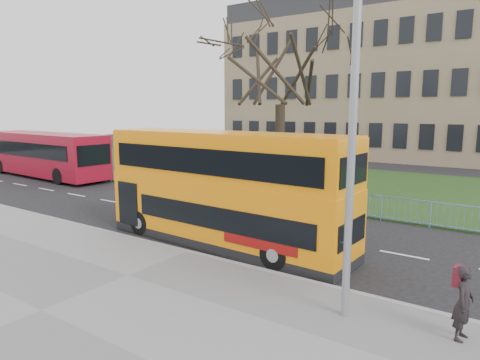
{
  "coord_description": "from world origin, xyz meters",
  "views": [
    {
      "loc": [
        9.24,
        -11.87,
        4.8
      ],
      "look_at": [
        0.38,
        1.0,
        2.22
      ],
      "focal_mm": 32.0,
      "sensor_mm": 36.0,
      "label": 1
    }
  ],
  "objects_px": {
    "red_bus": "(45,154)",
    "street_lamp": "(348,103)",
    "yellow_bus": "(224,186)",
    "pedestrian": "(464,303)"
  },
  "relations": [
    {
      "from": "yellow_bus",
      "to": "street_lamp",
      "type": "bearing_deg",
      "value": -25.62
    },
    {
      "from": "yellow_bus",
      "to": "pedestrian",
      "type": "xyz_separation_m",
      "value": [
        7.98,
        -2.58,
        -1.23
      ]
    },
    {
      "from": "red_bus",
      "to": "street_lamp",
      "type": "bearing_deg",
      "value": -15.24
    },
    {
      "from": "street_lamp",
      "to": "pedestrian",
      "type": "bearing_deg",
      "value": 5.77
    },
    {
      "from": "red_bus",
      "to": "yellow_bus",
      "type": "bearing_deg",
      "value": -12.19
    },
    {
      "from": "yellow_bus",
      "to": "red_bus",
      "type": "xyz_separation_m",
      "value": [
        -20.05,
        5.35,
        -0.46
      ]
    },
    {
      "from": "red_bus",
      "to": "pedestrian",
      "type": "height_order",
      "value": "red_bus"
    },
    {
      "from": "yellow_bus",
      "to": "red_bus",
      "type": "bearing_deg",
      "value": 167.58
    },
    {
      "from": "red_bus",
      "to": "pedestrian",
      "type": "relative_size",
      "value": 7.68
    },
    {
      "from": "red_bus",
      "to": "pedestrian",
      "type": "xyz_separation_m",
      "value": [
        28.03,
        -7.92,
        -0.77
      ]
    }
  ]
}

